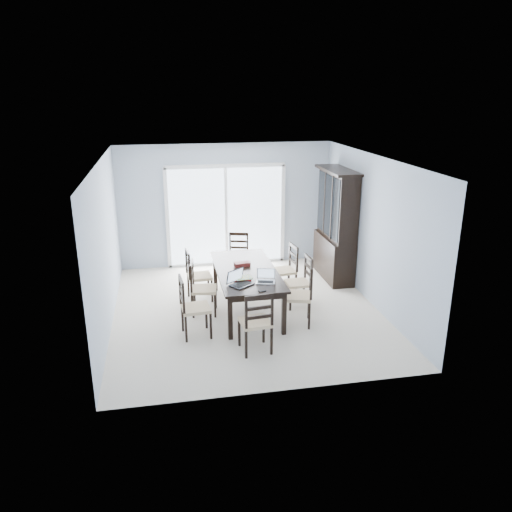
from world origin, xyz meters
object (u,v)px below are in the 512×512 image
Objects in this scene: chair_left_near at (189,301)px; chair_left_far at (194,270)px; chair_right_mid at (303,276)px; chair_end_far at (238,251)px; laptop_silver at (266,280)px; chair_left_mid at (199,282)px; game_box at (242,264)px; cell_phone at (262,291)px; chair_right_far at (288,264)px; chair_right_near at (304,288)px; laptop_dark at (242,282)px; chair_end_near at (257,316)px; dining_table at (246,274)px; hot_tub at (191,233)px; china_hutch at (336,226)px.

chair_left_near is 1.40m from chair_left_far.
chair_left_near is 1.07× the size of chair_right_mid.
laptop_silver is at bearing 107.08° from chair_end_far.
chair_left_near is 1.04× the size of chair_left_mid.
game_box is at bearing 79.46° from chair_right_mid.
chair_right_mid is at bearing 54.75° from laptop_silver.
cell_phone is at bearing 104.14° from chair_end_far.
chair_left_mid is at bearing 103.00° from chair_right_far.
chair_right_near reaches higher than laptop_dark.
chair_end_near reaches higher than chair_end_far.
dining_table is 2.01× the size of chair_left_far.
chair_left_mid is (-0.81, 0.03, -0.10)m from dining_table.
chair_end_near reaches higher than game_box.
chair_right_far is at bearing 118.33° from chair_left_mid.
chair_left_mid is 9.50× the size of cell_phone.
hot_tub is (-1.70, 3.51, -0.12)m from chair_right_mid.
chair_right_near reaches higher than chair_left_mid.
laptop_silver is at bearing -74.15° from game_box.
chair_right_mid is 9.22× the size of cell_phone.
chair_right_far is (0.91, 0.65, -0.11)m from dining_table.
chair_left_mid reaches higher than chair_right_far.
laptop_silver is (1.04, -1.27, 0.22)m from chair_left_far.
chair_right_mid is (2.02, 0.80, -0.04)m from chair_left_near.
chair_end_far is (-0.88, 1.63, 0.00)m from chair_right_mid.
chair_right_mid is (1.01, 0.02, -0.12)m from dining_table.
chair_right_far is at bearing -60.92° from hot_tub.
chair_right_far is 0.96× the size of chair_end_near.
chair_right_far is 0.63× the size of hot_tub.
chair_end_near reaches higher than chair_right_far.
laptop_silver is at bearing -29.62° from laptop_dark.
chair_end_far is 0.62× the size of hot_tub.
chair_end_far is at bearing 75.69° from cell_phone.
hot_tub is (-0.82, 1.88, -0.12)m from chair_end_far.
china_hutch is at bearing 5.00° from laptop_dark.
chair_end_near reaches higher than chair_left_mid.
chair_right_near is 3.50× the size of laptop_silver.
laptop_dark is at bearing 118.28° from cell_phone.
laptop_dark is at bearing -99.94° from game_box.
game_box is at bearing 81.97° from chair_end_near.
hot_tub is (-0.77, 4.53, -0.33)m from cell_phone.
chair_left_near is 0.66× the size of hot_tub.
chair_left_mid is at bearing 160.94° from laptop_silver.
chair_right_near is at bearing 74.56° from chair_left_mid.
china_hutch reaches higher than cell_phone.
chair_left_near is at bearing 119.67° from chair_right_far.
dining_table is 0.74m from laptop_dark.
china_hutch is at bearing 31.71° from dining_table.
laptop_silver is 1.27× the size of game_box.
chair_end_far reaches higher than game_box.
chair_left_mid is 0.64× the size of hot_tub.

